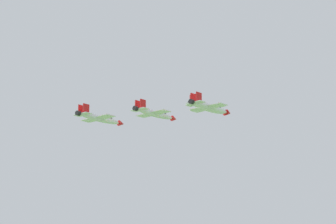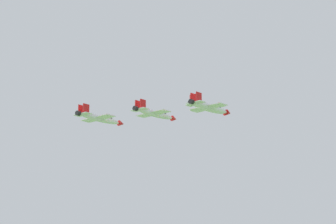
{
  "view_description": "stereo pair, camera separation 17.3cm",
  "coord_description": "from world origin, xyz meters",
  "px_view_note": "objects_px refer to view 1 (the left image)",
  "views": [
    {
      "loc": [
        -212.28,
        59.76,
        66.1
      ],
      "look_at": [
        -4.24,
        21.26,
        119.93
      ],
      "focal_mm": 77.97,
      "sensor_mm": 36.0,
      "label": 1
    },
    {
      "loc": [
        -212.32,
        59.59,
        66.1
      ],
      "look_at": [
        -4.24,
        21.26,
        119.93
      ],
      "focal_mm": 77.97,
      "sensor_mm": 36.0,
      "label": 2
    }
  ],
  "objects_px": {
    "jet_right_wingman": "(210,107)",
    "jet_left_outer": "(100,118)",
    "jet_left_wingman": "(155,113)",
    "jet_lead": "(209,108)"
  },
  "relations": [
    {
      "from": "jet_left_wingman",
      "to": "jet_right_wingman",
      "type": "bearing_deg",
      "value": -90.77
    },
    {
      "from": "jet_lead",
      "to": "jet_left_outer",
      "type": "height_order",
      "value": "jet_lead"
    },
    {
      "from": "jet_right_wingman",
      "to": "jet_left_outer",
      "type": "bearing_deg",
      "value": 110.39
    },
    {
      "from": "jet_left_wingman",
      "to": "jet_right_wingman",
      "type": "distance_m",
      "value": 21.72
    },
    {
      "from": "jet_lead",
      "to": "jet_right_wingman",
      "type": "xyz_separation_m",
      "value": [
        -16.31,
        3.63,
        -4.03
      ]
    },
    {
      "from": "jet_left_wingman",
      "to": "jet_right_wingman",
      "type": "relative_size",
      "value": 1.03
    },
    {
      "from": "jet_right_wingman",
      "to": "jet_left_outer",
      "type": "distance_m",
      "value": 34.87
    },
    {
      "from": "jet_left_wingman",
      "to": "jet_lead",
      "type": "bearing_deg",
      "value": -41.14
    },
    {
      "from": "jet_left_wingman",
      "to": "jet_left_outer",
      "type": "height_order",
      "value": "jet_left_wingman"
    },
    {
      "from": "jet_left_wingman",
      "to": "jet_left_outer",
      "type": "xyz_separation_m",
      "value": [
        0.95,
        16.68,
        -2.01
      ]
    }
  ]
}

